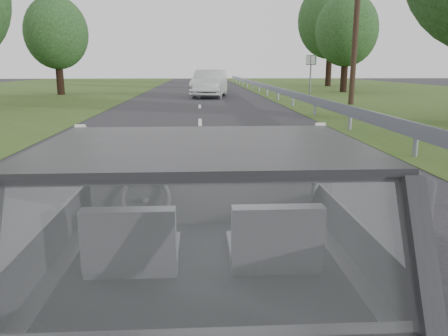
{
  "coord_description": "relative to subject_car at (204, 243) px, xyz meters",
  "views": [
    {
      "loc": [
        -0.02,
        -2.61,
        1.82
      ],
      "look_at": [
        0.16,
        0.52,
        1.09
      ],
      "focal_mm": 35.0,
      "sensor_mm": 36.0,
      "label": 1
    }
  ],
  "objects": [
    {
      "name": "subject_car",
      "position": [
        0.0,
        0.0,
        0.0
      ],
      "size": [
        1.8,
        4.0,
        1.45
      ],
      "primitive_type": "cube",
      "color": "#25252A",
      "rests_on": "ground"
    },
    {
      "name": "tree_6",
      "position": [
        -9.25,
        27.54,
        2.34
      ],
      "size": [
        4.52,
        4.52,
        6.13
      ],
      "primitive_type": null,
      "rotation": [
        0.0,
        0.0,
        0.12
      ],
      "color": "black",
      "rests_on": "ground"
    },
    {
      "name": "other_car",
      "position": [
        0.64,
        24.84,
        0.11
      ],
      "size": [
        2.7,
        5.28,
        1.66
      ],
      "primitive_type": "imported",
      "rotation": [
        0.0,
        0.0,
        -0.14
      ],
      "color": "silver",
      "rests_on": "ground"
    },
    {
      "name": "guardrail",
      "position": [
        4.3,
        10.0,
        -0.15
      ],
      "size": [
        0.05,
        90.0,
        0.32
      ],
      "primitive_type": "cube",
      "color": "#9499AB",
      "rests_on": "ground"
    },
    {
      "name": "utility_pole",
      "position": [
        7.5,
        18.81,
        3.41
      ],
      "size": [
        0.35,
        0.35,
        8.28
      ],
      "primitive_type": "cylinder",
      "rotation": [
        0.0,
        0.0,
        0.35
      ],
      "color": "#3B2B1F",
      "rests_on": "ground"
    },
    {
      "name": "tree_3",
      "position": [
        12.44,
        39.7,
        3.96
      ],
      "size": [
        6.67,
        6.67,
        9.38
      ],
      "primitive_type": null,
      "rotation": [
        0.0,
        0.0,
        0.08
      ],
      "color": "black",
      "rests_on": "ground"
    },
    {
      "name": "steering_wheel",
      "position": [
        -0.4,
        0.33,
        0.2
      ],
      "size": [
        0.36,
        0.36,
        0.04
      ],
      "primitive_type": "torus",
      "color": "black",
      "rests_on": "dashboard"
    },
    {
      "name": "tree_2",
      "position": [
        10.65,
        29.64,
        2.66
      ],
      "size": [
        5.22,
        5.22,
        6.77
      ],
      "primitive_type": null,
      "rotation": [
        0.0,
        0.0,
        -0.19
      ],
      "color": "black",
      "rests_on": "ground"
    },
    {
      "name": "driver_seat",
      "position": [
        -0.4,
        -0.29,
        0.16
      ],
      "size": [
        0.5,
        0.72,
        0.42
      ],
      "primitive_type": "cube",
      "color": "#22222A",
      "rests_on": "subject_car"
    },
    {
      "name": "passenger_seat",
      "position": [
        0.4,
        -0.29,
        0.16
      ],
      "size": [
        0.5,
        0.72,
        0.42
      ],
      "primitive_type": "cube",
      "color": "#22222A",
      "rests_on": "subject_car"
    },
    {
      "name": "highway_sign",
      "position": [
        7.21,
        25.93,
        0.56
      ],
      "size": [
        0.51,
        0.98,
        2.56
      ],
      "primitive_type": "cube",
      "rotation": [
        0.0,
        0.0,
        0.41
      ],
      "color": "#144C1E",
      "rests_on": "ground"
    },
    {
      "name": "cat",
      "position": [
        0.32,
        0.66,
        0.36
      ],
      "size": [
        0.63,
        0.31,
        0.27
      ],
      "primitive_type": "ellipsoid",
      "rotation": [
        0.0,
        0.0,
        -0.21
      ],
      "color": "gray",
      "rests_on": "dashboard"
    },
    {
      "name": "dashboard",
      "position": [
        0.0,
        0.62,
        0.12
      ],
      "size": [
        1.58,
        0.45,
        0.3
      ],
      "primitive_type": "cube",
      "color": "black",
      "rests_on": "subject_car"
    }
  ]
}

